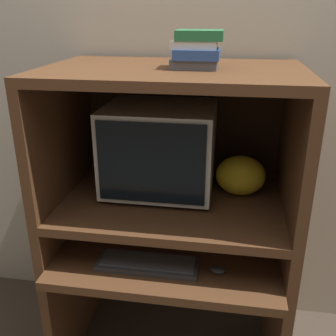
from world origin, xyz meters
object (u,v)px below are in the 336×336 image
crt_monitor (160,148)px  keyboard (148,263)px  mouse (218,270)px  book_stack (197,50)px  snack_bag (241,175)px

crt_monitor → keyboard: bearing=-89.4°
crt_monitor → keyboard: (0.00, -0.30, -0.37)m
crt_monitor → mouse: (0.27, -0.30, -0.37)m
crt_monitor → mouse: size_ratio=7.75×
keyboard → book_stack: bearing=52.8°
mouse → snack_bag: bearing=77.5°
mouse → book_stack: book_stack is taller
crt_monitor → snack_bag: bearing=2.8°
mouse → snack_bag: snack_bag is taller
keyboard → book_stack: book_stack is taller
snack_bag → mouse: bearing=-102.5°
keyboard → mouse: size_ratio=6.77×
keyboard → snack_bag: size_ratio=1.90×
mouse → keyboard: bearing=179.8°
mouse → book_stack: (-0.12, 0.20, 0.79)m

